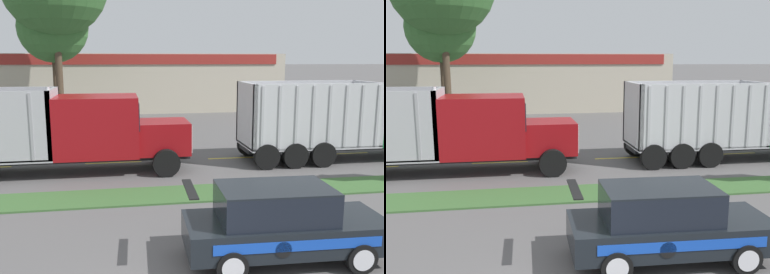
{
  "view_description": "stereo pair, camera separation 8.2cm",
  "coord_description": "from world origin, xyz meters",
  "views": [
    {
      "loc": [
        -0.55,
        -6.44,
        4.46
      ],
      "look_at": [
        1.71,
        6.99,
        1.95
      ],
      "focal_mm": 40.0,
      "sensor_mm": 36.0,
      "label": 1
    },
    {
      "loc": [
        -0.47,
        -6.45,
        4.46
      ],
      "look_at": [
        1.71,
        6.99,
        1.95
      ],
      "focal_mm": 40.0,
      "sensor_mm": 36.0,
      "label": 2
    }
  ],
  "objects": [
    {
      "name": "grass_verge",
      "position": [
        0.0,
        7.0,
        0.03
      ],
      "size": [
        120.0,
        1.79,
        0.06
      ],
      "primitive_type": "cube",
      "color": "#3D6633",
      "rests_on": "ground_plane"
    },
    {
      "name": "centre_line_4",
      "position": [
        -0.92,
        11.9,
        0.0
      ],
      "size": [
        2.4,
        0.14,
        0.01
      ],
      "primitive_type": "cube",
      "color": "yellow",
      "rests_on": "ground_plane"
    },
    {
      "name": "centre_line_5",
      "position": [
        4.48,
        11.9,
        0.0
      ],
      "size": [
        2.4,
        0.14,
        0.01
      ],
      "primitive_type": "cube",
      "color": "yellow",
      "rests_on": "ground_plane"
    },
    {
      "name": "centre_line_6",
      "position": [
        9.88,
        11.9,
        0.0
      ],
      "size": [
        2.4,
        0.14,
        0.01
      ],
      "primitive_type": "cube",
      "color": "yellow",
      "rests_on": "ground_plane"
    },
    {
      "name": "dump_truck_lead",
      "position": [
        -2.75,
        10.55,
        1.59
      ],
      "size": [
        11.83,
        2.76,
        3.45
      ],
      "color": "black",
      "rests_on": "ground_plane"
    },
    {
      "name": "dump_truck_mid",
      "position": [
        10.86,
        10.96,
        1.66
      ],
      "size": [
        10.73,
        2.81,
        3.45
      ],
      "color": "black",
      "rests_on": "ground_plane"
    },
    {
      "name": "rally_car",
      "position": [
        2.89,
        2.09,
        0.87
      ],
      "size": [
        4.53,
        2.0,
        1.75
      ],
      "color": "black",
      "rests_on": "ground_plane"
    },
    {
      "name": "store_building_backdrop",
      "position": [
        -3.8,
        34.07,
        2.42
      ],
      "size": [
        33.99,
        12.1,
        4.83
      ],
      "color": "#BCB29E",
      "rests_on": "ground_plane"
    },
    {
      "name": "tree_behind_centre",
      "position": [
        -4.8,
        23.71,
        6.91
      ],
      "size": [
        4.6,
        4.6,
        9.91
      ],
      "color": "#473828",
      "rests_on": "ground_plane"
    }
  ]
}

